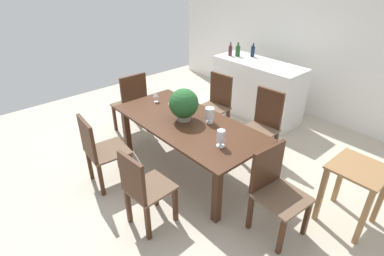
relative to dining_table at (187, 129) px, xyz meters
name	(u,v)px	position (x,y,z in m)	size (l,w,h in m)	color
ground_plane	(200,162)	(0.00, 0.24, -0.64)	(7.04, 7.04, 0.00)	#BCB29E
back_wall	(313,41)	(0.00, 2.84, 0.66)	(6.40, 0.10, 2.60)	white
dining_table	(187,129)	(0.00, 0.00, 0.00)	(2.05, 0.97, 0.74)	#422616
chair_near_right	(143,188)	(0.47, -0.99, -0.12)	(0.44, 0.47, 0.94)	#422616
chair_near_left	(99,149)	(-0.47, -1.00, -0.11)	(0.51, 0.51, 0.95)	#422616
chair_head_end	(132,101)	(-1.34, 0.00, -0.07)	(0.45, 0.48, 1.02)	#422616
chair_far_left	(216,102)	(-0.47, 1.00, -0.10)	(0.48, 0.51, 0.98)	#422616
chair_far_right	(263,122)	(0.45, 1.00, -0.08)	(0.47, 0.48, 1.01)	#422616
chair_foot_end	(274,186)	(1.34, 0.01, -0.11)	(0.51, 0.51, 0.95)	#422616
flower_centerpiece	(184,104)	(-0.07, 0.00, 0.32)	(0.37, 0.37, 0.42)	gray
crystal_vase_left	(210,114)	(0.20, 0.20, 0.22)	(0.12, 0.12, 0.20)	silver
crystal_vase_center_near	(221,137)	(0.68, -0.10, 0.22)	(0.09, 0.09, 0.20)	silver
wine_glass	(156,94)	(-0.76, 0.06, 0.21)	(0.07, 0.07, 0.16)	silver
kitchen_counter	(256,89)	(-0.46, 2.02, -0.14)	(1.60, 0.64, 0.99)	silver
wine_bottle_amber	(253,51)	(-0.75, 2.19, 0.45)	(0.07, 0.07, 0.24)	#0F1E38
wine_bottle_clear	(230,50)	(-1.07, 1.95, 0.45)	(0.07, 0.07, 0.24)	#511E28
wine_bottle_tall	(238,51)	(-0.95, 2.01, 0.45)	(0.08, 0.08, 0.25)	#194C1E
side_table	(355,183)	(1.85, 0.70, -0.12)	(0.52, 0.52, 0.72)	olive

